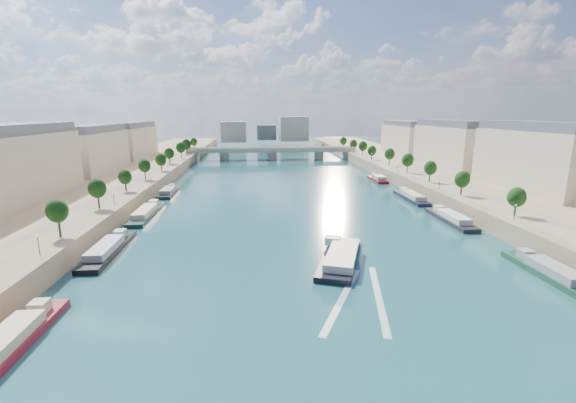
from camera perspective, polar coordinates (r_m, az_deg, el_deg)
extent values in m
plane|color=#0D3039|center=(146.11, -0.24, 0.68)|extent=(700.00, 700.00, 0.00)
cube|color=#9E8460|center=(157.15, -27.41, 1.00)|extent=(44.00, 520.00, 5.00)
cube|color=#9E8460|center=(167.52, 25.14, 1.91)|extent=(44.00, 520.00, 5.00)
cube|color=gray|center=(151.56, -22.27, 2.09)|extent=(14.00, 520.00, 0.10)
cube|color=gray|center=(160.11, 20.57, 2.78)|extent=(14.00, 520.00, 0.10)
cylinder|color=#382B1E|center=(97.83, -31.07, -3.40)|extent=(0.50, 0.50, 3.82)
ellipsoid|color=black|center=(96.98, -31.32, -1.36)|extent=(4.80, 4.80, 5.52)
cylinder|color=#382B1E|center=(119.10, -26.14, -0.17)|extent=(0.50, 0.50, 3.82)
ellipsoid|color=black|center=(118.41, -26.31, 1.53)|extent=(4.80, 4.80, 5.52)
cylinder|color=#382B1E|center=(141.26, -22.72, 2.07)|extent=(0.50, 0.50, 3.82)
ellipsoid|color=black|center=(140.67, -22.85, 3.51)|extent=(4.80, 4.80, 5.52)
cylinder|color=#382B1E|center=(163.93, -20.24, 3.70)|extent=(0.50, 0.50, 3.82)
ellipsoid|color=black|center=(163.43, -20.34, 4.94)|extent=(4.80, 4.80, 5.52)
cylinder|color=#382B1E|center=(186.94, -18.36, 4.92)|extent=(0.50, 0.50, 3.82)
ellipsoid|color=black|center=(186.49, -18.44, 6.01)|extent=(4.80, 4.80, 5.52)
cylinder|color=#382B1E|center=(210.16, -16.89, 5.87)|extent=(0.50, 0.50, 3.82)
ellipsoid|color=black|center=(209.77, -16.95, 6.84)|extent=(4.80, 4.80, 5.52)
cylinder|color=#382B1E|center=(233.55, -15.71, 6.62)|extent=(0.50, 0.50, 3.82)
ellipsoid|color=black|center=(233.20, -15.76, 7.50)|extent=(4.80, 4.80, 5.52)
cylinder|color=#382B1E|center=(257.05, -14.74, 7.24)|extent=(0.50, 0.50, 3.82)
ellipsoid|color=black|center=(256.72, -14.79, 8.04)|extent=(4.80, 4.80, 5.52)
cylinder|color=#382B1E|center=(280.63, -13.93, 7.75)|extent=(0.50, 0.50, 3.82)
ellipsoid|color=black|center=(280.33, -13.97, 8.48)|extent=(4.80, 4.80, 5.52)
cylinder|color=#382B1E|center=(116.42, 30.17, -0.89)|extent=(0.50, 0.50, 3.82)
ellipsoid|color=black|center=(115.71, 30.38, 0.83)|extent=(4.80, 4.80, 5.52)
cylinder|color=#382B1E|center=(136.21, 24.49, 1.53)|extent=(0.50, 0.50, 3.82)
ellipsoid|color=black|center=(135.61, 24.63, 3.02)|extent=(4.80, 4.80, 5.52)
cylinder|color=#382B1E|center=(157.18, 20.27, 3.32)|extent=(0.50, 0.50, 3.82)
ellipsoid|color=black|center=(156.65, 20.38, 4.61)|extent=(4.80, 4.80, 5.52)
cylinder|color=#382B1E|center=(178.91, 17.06, 4.66)|extent=(0.50, 0.50, 3.82)
ellipsoid|color=black|center=(178.45, 17.13, 5.80)|extent=(4.80, 4.80, 5.52)
cylinder|color=#382B1E|center=(201.16, 14.53, 5.71)|extent=(0.50, 0.50, 3.82)
ellipsoid|color=black|center=(200.75, 14.59, 6.72)|extent=(4.80, 4.80, 5.52)
cylinder|color=#382B1E|center=(223.77, 12.51, 6.53)|extent=(0.50, 0.50, 3.82)
ellipsoid|color=black|center=(223.40, 12.56, 7.45)|extent=(4.80, 4.80, 5.52)
cylinder|color=#382B1E|center=(246.64, 10.86, 7.20)|extent=(0.50, 0.50, 3.82)
ellipsoid|color=black|center=(246.31, 10.89, 8.03)|extent=(4.80, 4.80, 5.52)
cylinder|color=#382B1E|center=(269.71, 9.48, 7.75)|extent=(0.50, 0.50, 3.82)
ellipsoid|color=black|center=(269.41, 9.51, 8.51)|extent=(4.80, 4.80, 5.52)
cylinder|color=#382B1E|center=(292.93, 8.32, 8.21)|extent=(0.50, 0.50, 3.82)
ellipsoid|color=black|center=(292.65, 8.34, 8.91)|extent=(4.80, 4.80, 5.52)
cylinder|color=black|center=(86.48, -32.99, -5.57)|extent=(0.14, 0.14, 4.00)
sphere|color=#FFE5B2|center=(85.91, -33.17, -4.24)|extent=(0.36, 0.36, 0.36)
cylinder|color=black|center=(121.87, -24.39, 0.33)|extent=(0.14, 0.14, 4.00)
sphere|color=#FFE5B2|center=(121.46, -24.48, 1.29)|extent=(0.36, 0.36, 0.36)
cylinder|color=black|center=(159.45, -19.74, 3.52)|extent=(0.14, 0.14, 4.00)
sphere|color=#FFE5B2|center=(159.14, -19.80, 4.27)|extent=(0.36, 0.36, 0.36)
cylinder|color=black|center=(197.99, -16.88, 5.47)|extent=(0.14, 0.14, 4.00)
sphere|color=#FFE5B2|center=(197.74, -16.92, 6.08)|extent=(0.36, 0.36, 0.36)
cylinder|color=black|center=(237.01, -14.94, 6.78)|extent=(0.14, 0.14, 4.00)
sphere|color=#FFE5B2|center=(236.80, -14.97, 7.28)|extent=(0.36, 0.36, 0.36)
cylinder|color=black|center=(111.02, 30.57, -1.51)|extent=(0.14, 0.14, 4.00)
sphere|color=#FFE5B2|center=(110.57, 30.70, -0.45)|extent=(0.36, 0.36, 0.36)
cylinder|color=black|center=(144.56, 21.53, 2.45)|extent=(0.14, 0.14, 4.00)
sphere|color=#FFE5B2|center=(144.22, 21.60, 3.27)|extent=(0.36, 0.36, 0.36)
cylinder|color=black|center=(180.75, 15.97, 4.85)|extent=(0.14, 0.14, 4.00)
sphere|color=#FFE5B2|center=(180.48, 16.01, 5.50)|extent=(0.36, 0.36, 0.36)
cylinder|color=black|center=(218.28, 12.27, 6.41)|extent=(0.14, 0.14, 4.00)
sphere|color=#FFE5B2|center=(218.05, 12.30, 6.96)|extent=(0.36, 0.36, 0.36)
cylinder|color=black|center=(256.55, 9.65, 7.49)|extent=(0.14, 0.14, 4.00)
sphere|color=#FFE5B2|center=(256.36, 9.67, 7.96)|extent=(0.36, 0.36, 0.36)
cube|color=beige|center=(146.00, -35.15, 4.24)|extent=(16.00, 52.00, 20.00)
cube|color=#474C54|center=(145.14, -35.76, 8.76)|extent=(14.72, 50.44, 3.20)
cube|color=beige|center=(197.99, -26.87, 6.96)|extent=(16.00, 52.00, 20.00)
cube|color=#474C54|center=(197.35, -27.22, 10.30)|extent=(14.72, 50.44, 3.20)
cube|color=beige|center=(252.61, -22.05, 8.46)|extent=(16.00, 52.00, 20.00)
cube|color=#474C54|center=(252.11, -22.28, 11.08)|extent=(14.72, 50.44, 3.20)
cube|color=beige|center=(159.04, 32.69, 5.10)|extent=(16.00, 52.00, 20.00)
cube|color=#474C54|center=(158.24, 33.21, 9.25)|extent=(14.72, 50.44, 3.20)
cube|color=beige|center=(207.79, 23.02, 7.56)|extent=(16.00, 52.00, 20.00)
cube|color=#474C54|center=(207.18, 23.31, 10.74)|extent=(14.72, 50.44, 3.20)
cube|color=beige|center=(260.36, 17.08, 8.95)|extent=(16.00, 52.00, 20.00)
cube|color=#474C54|center=(259.87, 17.26, 11.50)|extent=(14.72, 50.44, 3.20)
cube|color=beige|center=(353.08, -8.04, 10.20)|extent=(22.00, 18.00, 18.00)
cube|color=beige|center=(364.35, 0.86, 10.73)|extent=(26.00, 20.00, 22.00)
cube|color=#474C54|center=(377.85, -3.21, 10.19)|extent=(18.00, 16.00, 14.00)
cube|color=#C1B79E|center=(261.48, -2.38, 7.59)|extent=(112.00, 11.00, 2.20)
cube|color=#C1B79E|center=(256.36, -2.33, 7.82)|extent=(112.00, 0.80, 0.90)
cube|color=#C1B79E|center=(266.31, -2.43, 8.02)|extent=(112.00, 0.80, 0.90)
cylinder|color=#C1B79E|center=(262.39, -9.41, 6.64)|extent=(6.40, 6.40, 5.00)
cylinder|color=#C1B79E|center=(261.86, -2.37, 6.79)|extent=(6.40, 6.40, 5.00)
cylinder|color=#C1B79E|center=(265.23, 4.60, 6.84)|extent=(6.40, 6.40, 5.00)
cube|color=#C1B79E|center=(264.69, -13.76, 6.49)|extent=(6.00, 12.00, 5.00)
cube|color=#C1B79E|center=(269.25, 8.83, 6.82)|extent=(6.00, 12.00, 5.00)
cube|color=black|center=(85.28, 7.65, -8.51)|extent=(14.83, 25.86, 1.78)
cube|color=silver|center=(82.86, 7.98, -7.92)|extent=(10.78, 17.20, 1.60)
cube|color=silver|center=(91.50, 6.68, -5.75)|extent=(4.34, 3.98, 1.80)
cube|color=silver|center=(69.62, 8.09, -13.97)|extent=(12.47, 23.90, 0.04)
cube|color=silver|center=(71.25, 13.25, -13.54)|extent=(6.58, 25.68, 0.04)
cube|color=maroon|center=(68.91, -35.20, -16.47)|extent=(5.00, 21.08, 1.80)
cube|color=#C6BA94|center=(66.90, -36.13, -15.84)|extent=(4.10, 11.59, 1.60)
cube|color=#C6BA94|center=(72.99, -32.90, -12.94)|extent=(2.50, 2.53, 1.80)
cube|color=black|center=(98.15, -24.97, -6.72)|extent=(5.00, 25.77, 1.80)
cube|color=#B4B8C1|center=(95.80, -25.48, -6.17)|extent=(4.10, 14.17, 1.60)
cube|color=#B4B8C1|center=(104.52, -23.65, -4.38)|extent=(2.50, 3.09, 1.80)
cube|color=#16382D|center=(127.81, -20.12, -1.83)|extent=(5.00, 28.07, 1.80)
cube|color=beige|center=(125.31, -20.44, -1.34)|extent=(4.10, 15.44, 1.60)
cube|color=beige|center=(135.29, -19.28, -0.18)|extent=(2.50, 3.37, 1.80)
cube|color=black|center=(157.51, -17.23, 1.11)|extent=(5.00, 19.66, 1.80)
cube|color=gray|center=(155.67, -17.40, 1.60)|extent=(4.10, 10.81, 1.60)
cube|color=gray|center=(162.82, -16.85, 2.16)|extent=(2.50, 2.36, 1.80)
cube|color=#1B4430|center=(92.78, 34.03, -8.92)|extent=(5.00, 22.08, 1.80)
cube|color=gray|center=(90.96, 34.86, -8.31)|extent=(4.10, 12.14, 1.60)
cube|color=gray|center=(97.04, 31.75, -6.59)|extent=(2.50, 2.65, 1.80)
cube|color=black|center=(123.44, 22.88, -2.59)|extent=(5.00, 24.03, 1.80)
cube|color=silver|center=(121.38, 23.37, -2.05)|extent=(4.10, 13.22, 1.60)
cube|color=silver|center=(129.19, 21.49, -0.97)|extent=(2.50, 2.88, 1.80)
cube|color=#161B31|center=(149.02, 17.75, 0.41)|extent=(5.00, 24.10, 1.80)
cube|color=beige|center=(146.94, 18.08, 0.89)|extent=(4.10, 13.25, 1.60)
cube|color=beige|center=(155.20, 16.79, 1.65)|extent=(2.50, 2.89, 1.80)
cube|color=maroon|center=(185.16, 13.15, 3.10)|extent=(5.00, 17.42, 1.80)
cube|color=#A4AAB0|center=(183.57, 13.31, 3.54)|extent=(4.10, 9.58, 1.60)
cube|color=#A4AAB0|center=(189.77, 12.69, 3.91)|extent=(2.50, 2.09, 1.80)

